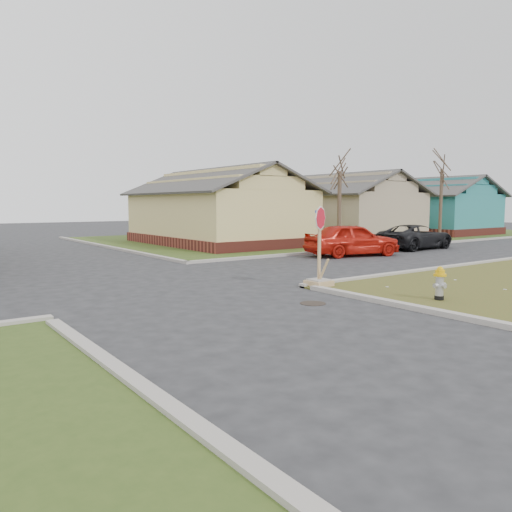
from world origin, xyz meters
TOP-DOWN VIEW (x-y plane):
  - ground at (0.00, 0.00)m, footprint 120.00×120.00m
  - verge_far_right at (22.00, 18.00)m, footprint 37.00×19.00m
  - curbs at (0.00, 5.00)m, footprint 80.00×40.00m
  - manhole at (2.20, -0.50)m, footprint 0.64×0.64m
  - side_house_yellow at (10.00, 16.50)m, footprint 7.60×11.60m
  - side_house_tan at (20.00, 16.50)m, footprint 7.60×11.60m
  - side_house_teal at (30.00, 16.50)m, footprint 7.60×11.60m
  - tree_mid_right at (14.00, 10.20)m, footprint 0.22×0.22m
  - tree_far_right at (24.00, 10.50)m, footprint 0.22×0.22m
  - fire_hydrant at (4.94, -2.20)m, footprint 0.32×0.32m
  - stop_sign at (3.98, 1.17)m, footprint 0.67×0.65m
  - red_sedan at (11.43, 6.81)m, footprint 4.87×2.91m
  - dark_pickup at (16.99, 7.34)m, footprint 4.87×2.40m

SIDE VIEW (x-z plane):
  - ground at x=0.00m, z-range 0.00..0.00m
  - curbs at x=0.00m, z-range -0.06..0.06m
  - manhole at x=2.20m, z-range 0.00..0.01m
  - verge_far_right at x=22.00m, z-range 0.00..0.05m
  - fire_hydrant at x=4.94m, z-range 0.09..0.94m
  - stop_sign at x=3.98m, z-range -0.62..1.74m
  - dark_pickup at x=16.99m, z-range 0.00..1.33m
  - red_sedan at x=11.43m, z-range 0.00..1.55m
  - tree_mid_right at x=14.00m, z-range 0.05..4.25m
  - side_house_yellow at x=10.00m, z-range -0.16..4.54m
  - side_house_tan at x=20.00m, z-range -0.16..4.54m
  - side_house_teal at x=30.00m, z-range -0.16..4.54m
  - tree_far_right at x=24.00m, z-range 0.05..4.81m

